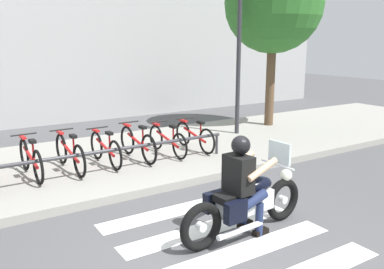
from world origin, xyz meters
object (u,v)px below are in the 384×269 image
Objects in this scene: rider at (243,179)px; bike_rack at (97,153)px; bicycle_2 at (31,159)px; street_lamp at (239,35)px; bicycle_5 at (138,143)px; bicycle_3 at (70,153)px; motorcycle at (246,203)px; bicycle_7 at (194,136)px; bicycle_6 at (167,140)px; tree_near_rack at (274,4)px; bicycle_4 at (105,149)px.

bike_rack is (-0.94, 3.21, -0.26)m from rider.
street_lamp reaches higher than bicycle_2.
bicycle_5 is 1.24m from bike_rack.
bicycle_3 is 0.67m from bike_rack.
street_lamp is (3.45, 0.87, 2.33)m from bicycle_5.
bicycle_5 is (1.47, -0.00, 0.00)m from bicycle_3.
bicycle_5 is at bearing 87.50° from rider.
bicycle_2 is at bearing 119.43° from motorcycle.
street_lamp is at bearing 52.05° from rider.
bicycle_5 is 1.47m from bicycle_7.
bicycle_5 reaches higher than bike_rack.
street_lamp is at bearing 17.81° from bicycle_6.
motorcycle is 4.32m from bicycle_2.
street_lamp is (4.55, 1.43, 2.26)m from bike_rack.
bicycle_5 is 0.29× the size of bike_rack.
street_lamp is at bearing -165.72° from tree_near_rack.
rider reaches higher than motorcycle.
bicycle_4 is 2.21m from bicycle_7.
street_lamp reaches higher than motorcycle.
bicycle_2 is 2.94m from bicycle_6.
tree_near_rack reaches higher than bicycle_6.
bicycle_4 is at bearing -167.53° from tree_near_rack.
street_lamp is (4.19, 0.87, 2.35)m from bicycle_4.
rider is 3.78m from bicycle_5.
bicycle_7 is at bearing -156.20° from street_lamp.
motorcycle is 4.07m from bicycle_7.
rider is 6.21m from street_lamp.
bicycle_5 is at bearing -165.79° from street_lamp.
bicycle_6 reaches higher than bike_rack.
rider is at bearing -81.36° from bicycle_4.
bicycle_7 is 2.64m from bike_rack.
bicycle_4 is 1.47m from bicycle_6.
bicycle_3 is 1.10× the size of bicycle_4.
street_lamp reaches higher than bicycle_7.
bicycle_4 is 0.74m from bicycle_5.
rider is at bearing -70.83° from bicycle_3.
motorcycle reaches higher than bicycle_4.
bicycle_4 is at bearing 99.79° from motorcycle.
tree_near_rack reaches higher than bicycle_5.
bike_rack is 7.12m from tree_near_rack.
bicycle_4 is 0.33× the size of street_lamp.
motorcycle is 6.29m from street_lamp.
street_lamp is (3.54, 4.63, 2.38)m from motorcycle.
street_lamp reaches higher than bicycle_3.
bicycle_3 is 0.37× the size of street_lamp.
bike_rack is at bearing 106.33° from rider.
rider is 0.92× the size of bicycle_7.
bicycle_6 is 0.34× the size of street_lamp.
tree_near_rack is at bearing 19.72° from bicycle_7.
bicycle_7 is at bearing -160.28° from tree_near_rack.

